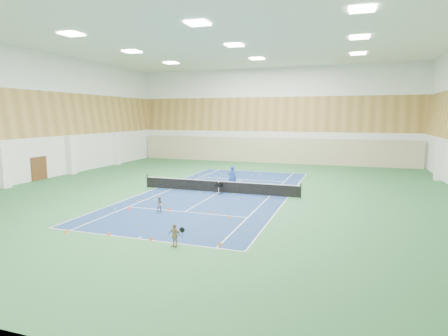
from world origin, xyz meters
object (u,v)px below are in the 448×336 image
object	(u,v)px
child_apron	(174,235)
coach	(232,177)
tennis_net	(219,186)
child_court	(160,204)
ball_cart	(219,189)

from	to	relation	value
child_apron	coach	bearing A→B (deg)	106.05
tennis_net	child_court	xyz separation A→B (m)	(-1.42, -6.96, -0.04)
child_court	child_apron	bearing A→B (deg)	-92.78
child_court	ball_cart	bearing A→B (deg)	37.83
ball_cart	tennis_net	bearing A→B (deg)	126.50
tennis_net	child_apron	bearing A→B (deg)	-79.86
tennis_net	ball_cart	size ratio (longest dim) A/B	14.84
coach	child_court	size ratio (longest dim) A/B	1.90
coach	tennis_net	bearing A→B (deg)	53.99
coach	child_court	world-z (taller)	coach
coach	child_apron	bearing A→B (deg)	80.10
coach	ball_cart	world-z (taller)	coach
coach	child_court	xyz separation A→B (m)	(-2.01, -8.61, -0.46)
tennis_net	coach	xyz separation A→B (m)	(0.59, 1.66, 0.42)
coach	child_apron	xyz separation A→B (m)	(1.61, -13.92, -0.43)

